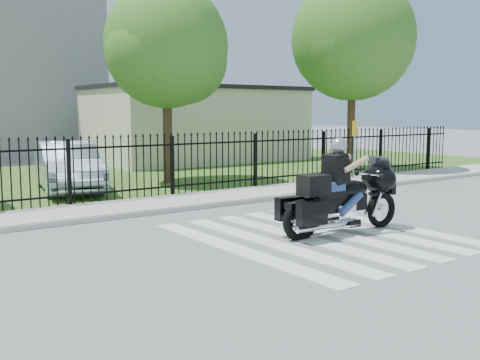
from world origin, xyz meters
TOP-DOWN VIEW (x-y plane):
  - ground at (0.00, 0.00)m, footprint 120.00×120.00m
  - crosswalk at (0.00, 0.00)m, footprint 5.00×5.50m
  - sidewalk at (0.00, 5.00)m, footprint 40.00×2.00m
  - curb at (0.00, 4.00)m, footprint 40.00×0.12m
  - grass_strip at (0.00, 12.00)m, footprint 40.00×12.00m
  - iron_fence at (0.00, 6.00)m, footprint 26.00×0.04m
  - tree_mid at (1.50, 9.00)m, footprint 4.20×4.20m
  - tree_right at (9.50, 8.00)m, footprint 5.00×5.00m
  - building_low at (7.00, 16.00)m, footprint 10.00×6.00m
  - building_low_roof at (7.00, 16.00)m, footprint 10.20×6.20m
  - motorcycle_rider at (0.50, -0.11)m, footprint 3.05×1.02m
  - parked_car at (-1.98, 9.04)m, footprint 2.51×4.91m
  - traffic_sign at (7.06, 5.57)m, footprint 0.42×0.22m

SIDE VIEW (x-z plane):
  - ground at x=0.00m, z-range 0.00..0.00m
  - crosswalk at x=0.00m, z-range 0.00..0.01m
  - grass_strip at x=0.00m, z-range 0.00..0.02m
  - sidewalk at x=0.00m, z-range 0.00..0.12m
  - curb at x=0.00m, z-range 0.00..0.12m
  - parked_car at x=-1.98m, z-range 0.02..1.56m
  - motorcycle_rider at x=0.50m, z-range -0.18..1.83m
  - iron_fence at x=0.00m, z-range 0.00..1.80m
  - traffic_sign at x=7.06m, z-range 0.56..2.60m
  - building_low at x=7.00m, z-range 0.00..3.50m
  - building_low_roof at x=7.00m, z-range 3.50..3.70m
  - tree_mid at x=1.50m, z-range 1.28..8.06m
  - tree_right at x=9.50m, z-range 1.44..9.34m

